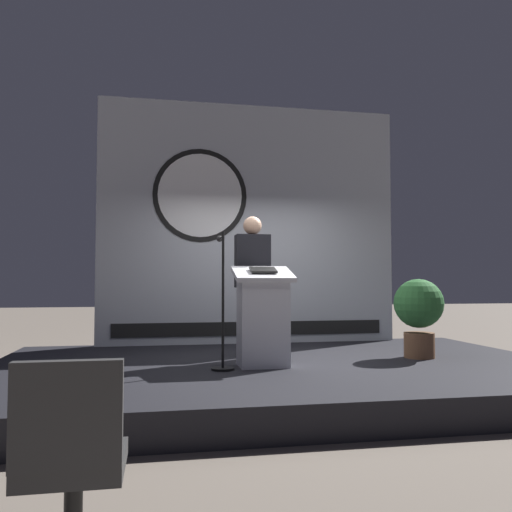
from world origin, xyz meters
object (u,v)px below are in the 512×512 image
object	(u,v)px
microphone_stand	(222,321)
potted_plant	(419,310)
audience_chair_left	(71,449)
speaker_person	(252,286)
podium	(263,317)

from	to	relation	value
microphone_stand	potted_plant	xyz separation A→B (m)	(2.42, 0.37, 0.07)
microphone_stand	audience_chair_left	distance (m)	3.21
potted_plant	microphone_stand	bearing A→B (deg)	-171.42
speaker_person	microphone_stand	distance (m)	0.81
podium	microphone_stand	distance (m)	0.47
podium	audience_chair_left	distance (m)	3.48
podium	speaker_person	bearing A→B (deg)	93.36
podium	potted_plant	size ratio (longest dim) A/B	1.15
microphone_stand	audience_chair_left	xyz separation A→B (m)	(-1.02, -3.03, -0.30)
potted_plant	audience_chair_left	world-z (taller)	potted_plant
podium	speaker_person	xyz separation A→B (m)	(-0.03, 0.48, 0.34)
potted_plant	audience_chair_left	size ratio (longest dim) A/B	1.06
potted_plant	speaker_person	bearing A→B (deg)	173.68
microphone_stand	potted_plant	world-z (taller)	microphone_stand
podium	audience_chair_left	xyz separation A→B (m)	(-1.47, -3.14, -0.33)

